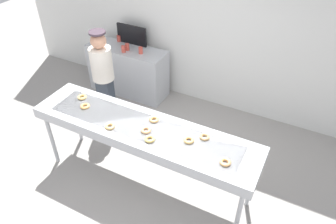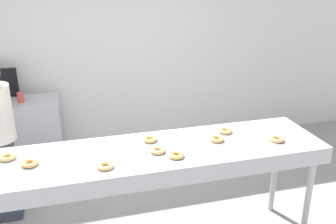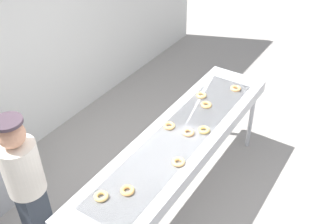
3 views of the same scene
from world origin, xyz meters
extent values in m
plane|color=#9E9993|center=(0.00, 0.00, 0.00)|extent=(16.00, 16.00, 0.00)
cube|color=white|center=(0.00, 2.30, 1.69)|extent=(8.00, 0.12, 3.38)
cube|color=#B7BABF|center=(0.00, 0.00, 0.94)|extent=(2.98, 0.71, 0.14)
cube|color=slate|center=(0.00, 0.00, 0.98)|extent=(2.53, 0.50, 0.08)
cylinder|color=#B7BABF|center=(1.39, -0.28, 0.44)|extent=(0.06, 0.06, 0.87)
cylinder|color=#B7BABF|center=(1.39, 0.28, 0.44)|extent=(0.06, 0.06, 0.87)
torus|color=#DEB35D|center=(0.21, -0.17, 1.03)|extent=(0.16, 0.16, 0.03)
torus|color=#E4AB60|center=(0.62, 0.02, 1.03)|extent=(0.17, 0.17, 0.03)
torus|color=#E9B16A|center=(-0.34, -0.20, 1.03)|extent=(0.17, 0.17, 0.03)
torus|color=#ECA864|center=(1.11, -0.12, 1.03)|extent=(0.17, 0.17, 0.03)
torus|color=#E3B868|center=(-1.06, 0.14, 1.03)|extent=(0.16, 0.16, 0.03)
torus|color=#E9AD64|center=(0.07, 0.17, 1.03)|extent=(0.17, 0.17, 0.03)
torus|color=#EBA95C|center=(-0.88, -0.01, 1.03)|extent=(0.16, 0.16, 0.03)
torus|color=#ECA96F|center=(0.09, -0.06, 1.03)|extent=(0.16, 0.16, 0.03)
torus|color=tan|center=(0.76, 0.16, 1.03)|extent=(0.17, 0.17, 0.03)
cube|color=#333A45|center=(-1.25, 0.87, 0.44)|extent=(0.24, 0.18, 0.88)
cylinder|color=silver|center=(-1.25, 0.87, 1.14)|extent=(0.34, 0.34, 0.53)
sphere|color=tan|center=(-1.25, 0.87, 1.53)|extent=(0.24, 0.24, 0.24)
cylinder|color=#40313C|center=(-1.25, 0.87, 1.66)|extent=(0.25, 0.25, 0.03)
camera|label=1|loc=(1.67, -2.52, 3.56)|focal=34.09mm
camera|label=2|loc=(-0.53, -2.60, 2.35)|focal=39.23mm
camera|label=3|loc=(-2.62, -1.53, 3.55)|focal=41.27mm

